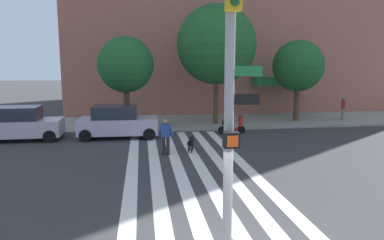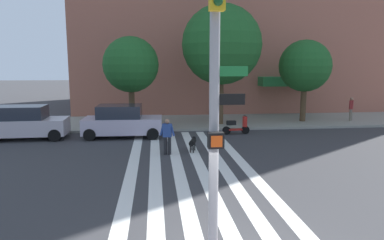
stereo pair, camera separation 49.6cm
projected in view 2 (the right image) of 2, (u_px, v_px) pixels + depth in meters
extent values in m
plane|color=#353538|center=(195.00, 165.00, 14.46)|extent=(160.00, 160.00, 0.00)
cube|color=gray|center=(178.00, 122.00, 24.62)|extent=(80.00, 6.00, 0.15)
cube|color=silver|center=(133.00, 167.00, 14.19)|extent=(0.45, 14.10, 0.01)
cube|color=silver|center=(155.00, 166.00, 14.29)|extent=(0.45, 14.10, 0.01)
cube|color=silver|center=(177.00, 165.00, 14.38)|extent=(0.45, 14.10, 0.01)
cube|color=silver|center=(199.00, 165.00, 14.48)|extent=(0.45, 14.10, 0.01)
cube|color=silver|center=(221.00, 164.00, 14.57)|extent=(0.45, 14.10, 0.01)
cube|color=silver|center=(242.00, 163.00, 14.66)|extent=(0.45, 14.10, 0.01)
cube|color=#246E35|center=(286.00, 81.00, 27.45)|extent=(4.19, 1.60, 0.70)
cylinder|color=gray|center=(214.00, 122.00, 6.37)|extent=(0.18, 0.18, 5.80)
cube|color=black|center=(216.00, 140.00, 6.22)|extent=(0.28, 0.18, 0.28)
cube|color=#E54C14|center=(217.00, 141.00, 6.12)|extent=(0.20, 0.01, 0.20)
cube|color=#19662D|center=(231.00, 71.00, 6.26)|extent=(0.60, 0.03, 0.18)
cube|color=black|center=(230.00, 99.00, 6.33)|extent=(0.56, 0.03, 0.20)
sphere|color=#0F3D19|center=(218.00, 1.00, 5.76)|extent=(0.16, 0.16, 0.16)
cube|color=#BAB0BA|center=(22.00, 127.00, 19.34)|extent=(4.77, 2.01, 0.87)
cube|color=#232833|center=(18.00, 113.00, 19.19)|extent=(2.90, 1.74, 0.71)
cylinder|color=black|center=(62.00, 129.00, 20.48)|extent=(0.67, 0.24, 0.66)
cylinder|color=black|center=(55.00, 135.00, 18.79)|extent=(0.67, 0.24, 0.66)
cube|color=#BBAFC4|center=(123.00, 125.00, 19.90)|extent=(4.38, 2.10, 0.86)
cube|color=#232833|center=(120.00, 111.00, 19.77)|extent=(2.44, 1.81, 0.70)
cylinder|color=black|center=(154.00, 128.00, 20.98)|extent=(0.67, 0.24, 0.66)
cylinder|color=black|center=(153.00, 134.00, 19.19)|extent=(0.67, 0.24, 0.66)
cylinder|color=black|center=(96.00, 129.00, 20.72)|extent=(0.67, 0.24, 0.66)
cylinder|color=black|center=(90.00, 135.00, 18.94)|extent=(0.67, 0.24, 0.66)
cylinder|color=black|center=(245.00, 130.00, 20.82)|extent=(0.49, 0.13, 0.48)
cylinder|color=black|center=(226.00, 131.00, 20.63)|extent=(0.49, 0.17, 0.48)
cube|color=red|center=(235.00, 129.00, 20.71)|extent=(0.82, 0.37, 0.08)
cube|color=black|center=(231.00, 123.00, 20.61)|extent=(0.54, 0.33, 0.24)
cube|color=red|center=(245.00, 122.00, 20.73)|extent=(0.22, 0.29, 0.60)
cylinder|color=black|center=(245.00, 116.00, 20.68)|extent=(0.07, 0.50, 0.04)
cylinder|color=#4C3823|center=(132.00, 104.00, 22.08)|extent=(0.36, 0.36, 2.96)
sphere|color=#1E5623|center=(131.00, 64.00, 21.70)|extent=(3.43, 3.43, 3.43)
cylinder|color=#4C3823|center=(221.00, 96.00, 23.23)|extent=(0.31, 0.31, 3.75)
sphere|color=#1E5623|center=(222.00, 44.00, 22.71)|extent=(5.15, 5.15, 5.15)
cylinder|color=#4C3823|center=(303.00, 101.00, 24.45)|extent=(0.39, 0.39, 2.84)
sphere|color=#1E5623|center=(305.00, 66.00, 24.08)|extent=(3.53, 3.53, 3.53)
cylinder|color=black|center=(165.00, 146.00, 16.08)|extent=(0.18, 0.18, 0.82)
cylinder|color=black|center=(170.00, 146.00, 16.05)|extent=(0.18, 0.18, 0.82)
cube|color=navy|center=(167.00, 130.00, 15.95)|extent=(0.43, 0.33, 0.60)
cylinder|color=navy|center=(162.00, 130.00, 15.99)|extent=(0.24, 0.14, 0.57)
cylinder|color=navy|center=(172.00, 130.00, 15.91)|extent=(0.24, 0.14, 0.57)
sphere|color=#936B51|center=(167.00, 121.00, 15.89)|extent=(0.27, 0.27, 0.22)
cylinder|color=black|center=(193.00, 142.00, 16.59)|extent=(0.42, 0.71, 0.26)
sphere|color=black|center=(194.00, 138.00, 16.98)|extent=(0.24, 0.24, 0.20)
cylinder|color=black|center=(191.00, 143.00, 16.16)|extent=(0.10, 0.24, 0.16)
cylinder|color=black|center=(192.00, 147.00, 16.88)|extent=(0.07, 0.07, 0.32)
cylinder|color=black|center=(195.00, 147.00, 16.85)|extent=(0.07, 0.07, 0.32)
cylinder|color=black|center=(190.00, 149.00, 16.42)|extent=(0.07, 0.07, 0.32)
cylinder|color=black|center=(193.00, 149.00, 16.40)|extent=(0.07, 0.07, 0.32)
cylinder|color=#6B6051|center=(351.00, 115.00, 24.86)|extent=(0.21, 0.21, 0.82)
cylinder|color=#6B6051|center=(350.00, 115.00, 24.70)|extent=(0.21, 0.21, 0.82)
cube|color=maroon|center=(351.00, 105.00, 24.67)|extent=(0.43, 0.45, 0.60)
cylinder|color=maroon|center=(352.00, 104.00, 24.87)|extent=(0.21, 0.23, 0.57)
cylinder|color=maroon|center=(351.00, 105.00, 24.47)|extent=(0.21, 0.23, 0.57)
sphere|color=#936B51|center=(352.00, 99.00, 24.61)|extent=(0.31, 0.31, 0.22)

